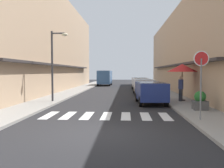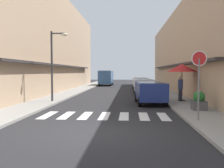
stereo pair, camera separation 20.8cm
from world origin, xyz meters
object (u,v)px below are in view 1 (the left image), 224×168
at_px(street_lamp, 55,58).
at_px(pedestrian_walking_near, 181,88).
at_px(parked_car_mid, 143,85).
at_px(parked_car_far, 140,82).
at_px(parked_car_near, 151,90).
at_px(delivery_van, 105,77).
at_px(round_street_sign, 201,67).
at_px(cafe_umbrella, 182,68).
at_px(planter_corner, 200,101).

height_order(street_lamp, pedestrian_walking_near, street_lamp).
relative_size(parked_car_mid, parked_car_far, 0.95).
height_order(parked_car_near, delivery_van, delivery_van).
xyz_separation_m(delivery_van, pedestrian_walking_near, (7.19, -21.75, -0.37)).
distance_m(parked_car_mid, parked_car_far, 6.54).
relative_size(parked_car_mid, pedestrian_walking_near, 2.31).
relative_size(round_street_sign, street_lamp, 0.60).
height_order(parked_car_far, pedestrian_walking_near, pedestrian_walking_near).
xyz_separation_m(delivery_van, street_lamp, (-1.52, -22.24, 1.71)).
distance_m(delivery_van, pedestrian_walking_near, 22.91).
height_order(cafe_umbrella, pedestrian_walking_near, cafe_umbrella).
bearing_deg(delivery_van, street_lamp, -93.92).
bearing_deg(round_street_sign, parked_car_near, 104.22).
bearing_deg(parked_car_mid, cafe_umbrella, -68.17).
distance_m(parked_car_near, street_lamp, 6.92).
height_order(parked_car_near, parked_car_mid, same).
height_order(parked_car_far, delivery_van, delivery_van).
height_order(delivery_van, round_street_sign, round_street_sign).
distance_m(parked_car_mid, planter_corner, 10.37).
xyz_separation_m(parked_car_mid, cafe_umbrella, (2.33, -5.81, 1.50)).
height_order(planter_corner, pedestrian_walking_near, pedestrian_walking_near).
height_order(delivery_van, street_lamp, street_lamp).
distance_m(parked_car_near, delivery_van, 23.02).
bearing_deg(street_lamp, cafe_umbrella, 5.66).
xyz_separation_m(parked_car_far, round_street_sign, (1.52, -19.46, 1.44)).
height_order(parked_car_mid, delivery_van, delivery_van).
bearing_deg(parked_car_mid, planter_corner, -76.97).
xyz_separation_m(round_street_sign, planter_corner, (0.81, 2.82, -1.78)).
height_order(round_street_sign, pedestrian_walking_near, round_street_sign).
height_order(round_street_sign, cafe_umbrella, round_street_sign).
bearing_deg(planter_corner, delivery_van, 106.04).
relative_size(delivery_van, pedestrian_walking_near, 3.12).
height_order(cafe_umbrella, planter_corner, cafe_umbrella).
height_order(parked_car_near, cafe_umbrella, cafe_umbrella).
bearing_deg(delivery_van, parked_car_near, -77.36).
bearing_deg(round_street_sign, street_lamp, 142.37).
height_order(parked_car_near, parked_car_far, same).
bearing_deg(delivery_van, pedestrian_walking_near, -71.71).
distance_m(parked_car_near, parked_car_mid, 6.90).
bearing_deg(pedestrian_walking_near, street_lamp, 103.74).
bearing_deg(delivery_van, parked_car_mid, -72.05).
xyz_separation_m(delivery_van, cafe_umbrella, (7.36, -21.36, 1.02)).
distance_m(street_lamp, pedestrian_walking_near, 8.97).
bearing_deg(street_lamp, parked_car_mid, 45.55).
distance_m(parked_car_far, pedestrian_walking_near, 12.92).
bearing_deg(delivery_van, planter_corner, -73.96).
bearing_deg(parked_car_far, delivery_van, 119.20).
bearing_deg(parked_car_far, street_lamp, -116.39).
height_order(parked_car_far, planter_corner, parked_car_far).
height_order(parked_car_far, round_street_sign, round_street_sign).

